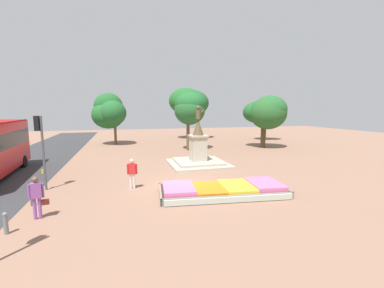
{
  "coord_description": "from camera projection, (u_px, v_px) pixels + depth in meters",
  "views": [
    {
      "loc": [
        -3.46,
        -13.9,
        4.44
      ],
      "look_at": [
        0.99,
        2.23,
        2.17
      ],
      "focal_mm": 24.0,
      "sensor_mm": 36.0,
      "label": 1
    }
  ],
  "objects": [
    {
      "name": "park_tree_mid_canopy",
      "position": [
        267.0,
        109.0,
        36.58
      ],
      "size": [
        4.06,
        3.46,
        5.9
      ],
      "color": "brown",
      "rests_on": "ground_plane"
    },
    {
      "name": "kerb_bollard_mid_a",
      "position": [
        31.0,
        195.0,
        11.8
      ],
      "size": [
        0.11,
        0.11,
        1.02
      ],
      "color": "#4C5156",
      "rests_on": "ground_plane"
    },
    {
      "name": "traffic_light_mid_block",
      "position": [
        40.0,
        140.0,
        13.87
      ],
      "size": [
        0.41,
        0.3,
        4.09
      ],
      "color": "#4C5156",
      "rests_on": "ground_plane"
    },
    {
      "name": "pedestrian_with_handbag",
      "position": [
        37.0,
        195.0,
        10.35
      ],
      "size": [
        0.72,
        0.31,
        1.77
      ],
      "color": "#8C4C99",
      "rests_on": "ground_plane"
    },
    {
      "name": "park_tree_behind_statue",
      "position": [
        109.0,
        112.0,
        32.14
      ],
      "size": [
        4.24,
        4.91,
        6.48
      ],
      "color": "brown",
      "rests_on": "ground_plane"
    },
    {
      "name": "flower_planter",
      "position": [
        223.0,
        190.0,
        13.46
      ],
      "size": [
        6.87,
        3.43,
        0.55
      ],
      "color": "#38281C",
      "rests_on": "ground_plane"
    },
    {
      "name": "pedestrian_crossing_plaza",
      "position": [
        132.0,
        172.0,
        14.33
      ],
      "size": [
        0.57,
        0.25,
        1.7
      ],
      "color": "beige",
      "rests_on": "ground_plane"
    },
    {
      "name": "park_tree_far_left",
      "position": [
        190.0,
        107.0,
        27.89
      ],
      "size": [
        3.47,
        3.74,
        6.32
      ],
      "color": "brown",
      "rests_on": "ground_plane"
    },
    {
      "name": "kerb_bollard_south",
      "position": [
        6.0,
        222.0,
        9.14
      ],
      "size": [
        0.17,
        0.17,
        0.82
      ],
      "color": "slate",
      "rests_on": "ground_plane"
    },
    {
      "name": "park_tree_street_side",
      "position": [
        266.0,
        112.0,
        29.36
      ],
      "size": [
        4.57,
        4.63,
        5.99
      ],
      "color": "#4C3823",
      "rests_on": "ground_plane"
    },
    {
      "name": "ground_plane",
      "position": [
        186.0,
        187.0,
        14.79
      ],
      "size": [
        89.51,
        89.51,
        0.0
      ],
      "primitive_type": "plane",
      "color": "#8C6651"
    },
    {
      "name": "statue_monument",
      "position": [
        198.0,
        155.0,
        20.5
      ],
      "size": [
        4.51,
        4.51,
        4.73
      ],
      "color": "#B3A994",
      "rests_on": "ground_plane"
    },
    {
      "name": "park_tree_far_right",
      "position": [
        189.0,
        102.0,
        38.33
      ],
      "size": [
        6.04,
        5.43,
        7.62
      ],
      "color": "brown",
      "rests_on": "ground_plane"
    }
  ]
}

